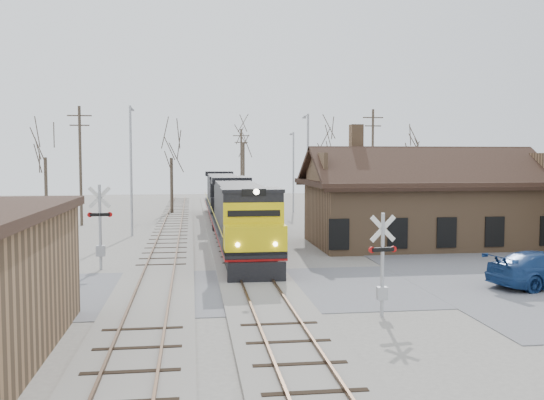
{
  "coord_description": "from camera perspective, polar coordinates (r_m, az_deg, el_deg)",
  "views": [
    {
      "loc": [
        -2.88,
        -25.78,
        5.7
      ],
      "look_at": [
        1.76,
        9.0,
        3.24
      ],
      "focal_mm": 40.0,
      "sensor_mm": 36.0,
      "label": 1
    }
  ],
  "objects": [
    {
      "name": "ground",
      "position": [
        26.56,
        -1.2,
        -8.39
      ],
      "size": [
        140.0,
        140.0,
        0.0
      ],
      "primitive_type": "plane",
      "color": "#9A958B",
      "rests_on": "ground"
    },
    {
      "name": "road",
      "position": [
        26.56,
        -1.2,
        -8.36
      ],
      "size": [
        60.0,
        9.0,
        0.03
      ],
      "primitive_type": "cube",
      "color": "slate",
      "rests_on": "ground"
    },
    {
      "name": "track_main",
      "position": [
        41.27,
        -3.53,
        -3.85
      ],
      "size": [
        3.4,
        90.0,
        0.24
      ],
      "color": "#9A958B",
      "rests_on": "ground"
    },
    {
      "name": "track_siding",
      "position": [
        41.2,
        -9.8,
        -3.91
      ],
      "size": [
        3.4,
        90.0,
        0.24
      ],
      "color": "#9A958B",
      "rests_on": "ground"
    },
    {
      "name": "depot",
      "position": [
        40.74,
        13.84,
        -0.75
      ],
      "size": [
        15.2,
        9.31,
        7.9
      ],
      "color": "#866445",
      "rests_on": "ground"
    },
    {
      "name": "locomotive_lead",
      "position": [
        36.08,
        -2.98,
        -1.51
      ],
      "size": [
        2.87,
        19.21,
        4.26
      ],
      "color": "black",
      "rests_on": "ground"
    },
    {
      "name": "locomotive_trailing",
      "position": [
        55.46,
        -4.6,
        0.41
      ],
      "size": [
        2.87,
        19.21,
        4.03
      ],
      "color": "black",
      "rests_on": "ground"
    },
    {
      "name": "crossbuck_near",
      "position": [
        22.13,
        10.35,
        -6.27
      ],
      "size": [
        1.07,
        0.28,
        3.74
      ],
      "rotation": [
        0.0,
        0.0,
        0.12
      ],
      "color": "#A5A8AD",
      "rests_on": "ground"
    },
    {
      "name": "crossbuck_far",
      "position": [
        31.89,
        -15.87,
        -2.77
      ],
      "size": [
        1.24,
        0.33,
        4.35
      ],
      "rotation": [
        0.0,
        0.0,
        3.18
      ],
      "color": "#A5A8AD",
      "rests_on": "ground"
    },
    {
      "name": "streetlight_a",
      "position": [
        45.08,
        -13.12,
        3.34
      ],
      "size": [
        0.25,
        2.04,
        9.44
      ],
      "color": "#A5A8AD",
      "rests_on": "ground"
    },
    {
      "name": "streetlight_b",
      "position": [
        47.96,
        3.36,
        3.29
      ],
      "size": [
        0.25,
        2.04,
        9.14
      ],
      "color": "#A5A8AD",
      "rests_on": "ground"
    },
    {
      "name": "streetlight_c",
      "position": [
        63.21,
        2.01,
        3.1
      ],
      "size": [
        0.25,
        2.04,
        8.36
      ],
      "color": "#A5A8AD",
      "rests_on": "ground"
    },
    {
      "name": "utility_pole_a",
      "position": [
        53.06,
        -17.59,
        3.3
      ],
      "size": [
        2.0,
        0.24,
        9.99
      ],
      "color": "#382D23",
      "rests_on": "ground"
    },
    {
      "name": "utility_pole_b",
      "position": [
        73.22,
        -2.91,
        3.28
      ],
      "size": [
        2.0,
        0.24,
        9.14
      ],
      "color": "#382D23",
      "rests_on": "ground"
    },
    {
      "name": "utility_pole_c",
      "position": [
        59.45,
        9.44,
        3.67
      ],
      "size": [
        2.0,
        0.24,
        10.36
      ],
      "color": "#382D23",
      "rests_on": "ground"
    },
    {
      "name": "tree_a",
      "position": [
        61.37,
        -20.59,
        4.65
      ],
      "size": [
        3.83,
        3.83,
        9.38
      ],
      "color": "#382D23",
      "rests_on": "ground"
    },
    {
      "name": "tree_b",
      "position": [
        62.17,
        -9.47,
        4.78
      ],
      "size": [
        3.79,
        3.79,
        9.28
      ],
      "color": "#382D23",
      "rests_on": "ground"
    },
    {
      "name": "tree_c",
      "position": [
        77.03,
        -2.7,
        6.41
      ],
      "size": [
        5.12,
        5.12,
        12.55
      ],
      "color": "#382D23",
      "rests_on": "ground"
    },
    {
      "name": "tree_d",
      "position": [
        71.34,
        5.02,
        5.74
      ],
      "size": [
        4.52,
        4.52,
        11.07
      ],
      "color": "#382D23",
      "rests_on": "ground"
    },
    {
      "name": "tree_e",
      "position": [
        68.35,
        13.35,
        4.98
      ],
      "size": [
        4.01,
        4.01,
        9.83
      ],
      "color": "#382D23",
      "rests_on": "ground"
    }
  ]
}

